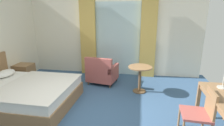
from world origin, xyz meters
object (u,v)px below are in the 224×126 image
bed (22,93)px  armchair_by_window (102,73)px  nightstand (24,73)px  round_cafe_table (140,73)px  desk_chair (201,111)px

bed → armchair_by_window: 2.15m
nightstand → armchair_by_window: bearing=5.2°
nightstand → round_cafe_table: round_cafe_table is taller
desk_chair → bed: bearing=172.0°
armchair_by_window → bed: bearing=-134.8°
round_cafe_table → bed: bearing=-156.9°
desk_chair → round_cafe_table: bearing=121.8°
bed → round_cafe_table: bearing=23.1°
nightstand → desk_chair: bearing=-22.0°
desk_chair → armchair_by_window: size_ratio=0.95×
desk_chair → round_cafe_table: desk_chair is taller
nightstand → round_cafe_table: bearing=-3.1°
nightstand → bed: bearing=-56.6°
armchair_by_window → nightstand: bearing=-174.8°
bed → desk_chair: bearing=-8.0°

